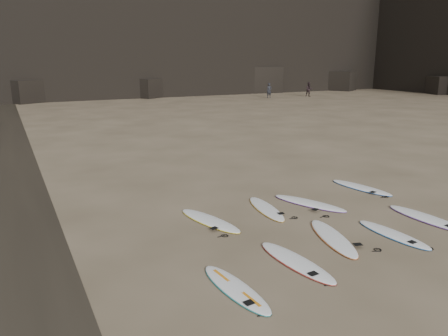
% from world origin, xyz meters
% --- Properties ---
extents(ground, '(240.00, 240.00, 0.00)m').
position_xyz_m(ground, '(0.00, 0.00, 0.00)').
color(ground, '#897559').
rests_on(ground, ground).
extents(surfboard_0, '(0.79, 2.47, 0.09)m').
position_xyz_m(surfboard_0, '(-4.10, -1.12, 0.04)').
color(surfboard_0, white).
rests_on(surfboard_0, ground).
extents(surfboard_1, '(0.85, 2.68, 0.09)m').
position_xyz_m(surfboard_1, '(-2.19, -0.67, 0.05)').
color(surfboard_1, white).
rests_on(surfboard_1, ground).
extents(surfboard_2, '(1.39, 2.77, 0.10)m').
position_xyz_m(surfboard_2, '(-0.42, 0.07, 0.05)').
color(surfboard_2, white).
rests_on(surfboard_2, ground).
extents(surfboard_3, '(0.70, 2.44, 0.09)m').
position_xyz_m(surfboard_3, '(1.25, -0.50, 0.04)').
color(surfboard_3, white).
rests_on(surfboard_3, ground).
extents(surfboard_4, '(0.80, 2.81, 0.10)m').
position_xyz_m(surfboard_4, '(3.16, -0.09, 0.05)').
color(surfboard_4, white).
rests_on(surfboard_4, ground).
extents(surfboard_5, '(1.29, 2.71, 0.10)m').
position_xyz_m(surfboard_5, '(-2.90, 2.78, 0.05)').
color(surfboard_5, white).
rests_on(surfboard_5, ground).
extents(surfboard_6, '(0.99, 2.57, 0.09)m').
position_xyz_m(surfboard_6, '(-0.79, 2.93, 0.05)').
color(surfboard_6, white).
rests_on(surfboard_6, ground).
extents(surfboard_7, '(1.67, 2.76, 0.10)m').
position_xyz_m(surfboard_7, '(0.81, 2.73, 0.05)').
color(surfboard_7, white).
rests_on(surfboard_7, ground).
extents(surfboard_8, '(1.10, 2.71, 0.10)m').
position_xyz_m(surfboard_8, '(3.72, 3.33, 0.05)').
color(surfboard_8, white).
rests_on(surfboard_8, ground).
extents(person_a, '(0.71, 0.51, 1.81)m').
position_xyz_m(person_a, '(21.41, 37.68, 0.91)').
color(person_a, '#222328').
rests_on(person_a, ground).
extents(person_b, '(1.08, 0.98, 1.81)m').
position_xyz_m(person_b, '(26.97, 36.99, 0.90)').
color(person_b, black).
rests_on(person_b, ground).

